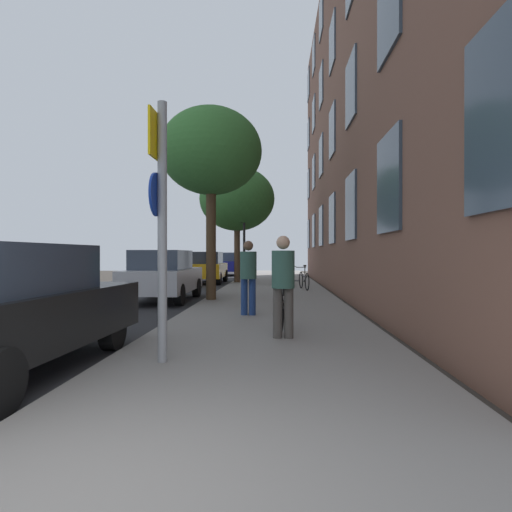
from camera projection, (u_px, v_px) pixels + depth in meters
The scene contains 17 objects.
ground_plane at pixel (187, 291), 17.23m from camera, with size 41.80×41.80×0.00m, color #332D28.
road_asphalt at pixel (137, 291), 17.34m from camera, with size 7.00×38.00×0.01m, color #232326.
sidewalk at pixel (273, 290), 17.05m from camera, with size 4.20×38.00×0.12m, color gray.
building_facade at pixel (339, 104), 16.40m from camera, with size 0.56×27.00×14.68m.
sign_post at pixel (160, 212), 5.40m from camera, with size 0.16×0.60×3.34m.
traffic_light at pixel (242, 230), 20.14m from camera, with size 0.43×0.24×3.75m.
tree_near at pixel (211, 152), 12.89m from camera, with size 3.12×3.12×5.87m.
tree_far at pixel (237, 199), 21.15m from camera, with size 3.77×3.77×5.77m.
bicycle_0 at pixel (285, 309), 7.75m from camera, with size 0.44×1.70×0.98m.
bicycle_1 at pixel (280, 284), 14.42m from camera, with size 0.46×1.65×0.97m.
bicycle_2 at pixel (304, 280), 16.58m from camera, with size 0.45×1.73×0.97m.
bicycle_3 at pixel (292, 277), 18.84m from camera, with size 0.42×1.71×0.94m.
pedestrian_0 at pixel (283, 280), 6.95m from camera, with size 0.53×0.53×1.69m.
pedestrian_1 at pixel (248, 273), 9.59m from camera, with size 0.53×0.53×1.69m.
car_1 at pixel (163, 275), 13.51m from camera, with size 1.85×4.08×1.62m.
car_2 at pixel (207, 267), 21.83m from camera, with size 1.86×4.03×1.62m.
car_3 at pixel (229, 264), 30.15m from camera, with size 2.00×3.99×1.62m.
Camera 1 is at (1.28, -2.06, 1.50)m, focal length 29.58 mm.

